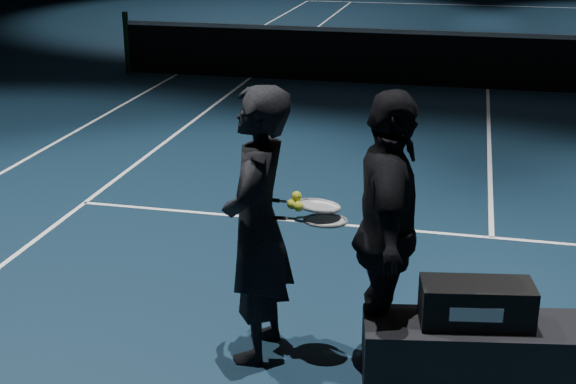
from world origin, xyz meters
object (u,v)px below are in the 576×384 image
(racket_bag, at_px, (476,304))
(player_a, at_px, (257,226))
(player_b, at_px, (387,234))
(tennis_balls, at_px, (296,203))
(player_bench, at_px, (472,352))
(racket_lower, at_px, (326,221))
(racket_upper, at_px, (319,206))

(racket_bag, relative_size, player_a, 0.37)
(player_b, bearing_deg, tennis_balls, 84.50)
(player_a, xyz_separation_m, player_b, (0.85, 0.07, 0.00))
(player_bench, distance_m, player_a, 1.61)
(player_bench, bearing_deg, racket_bag, 0.00)
(player_a, relative_size, racket_lower, 2.76)
(player_bench, relative_size, racket_upper, 2.06)
(player_a, bearing_deg, player_b, 96.67)
(player_b, height_order, racket_lower, player_b)
(player_a, bearing_deg, tennis_balls, 97.79)
(player_bench, relative_size, racket_lower, 2.06)
(player_b, height_order, tennis_balls, player_b)
(racket_bag, height_order, player_a, player_a)
(player_bench, bearing_deg, tennis_balls, 167.19)
(tennis_balls, bearing_deg, racket_bag, -3.02)
(racket_lower, bearing_deg, player_bench, -8.82)
(racket_bag, bearing_deg, racket_lower, 165.98)
(player_b, bearing_deg, player_a, 84.98)
(player_bench, distance_m, racket_lower, 1.27)
(racket_upper, bearing_deg, tennis_balls, -170.43)
(player_bench, xyz_separation_m, racket_upper, (-1.04, 0.11, 0.88))
(player_bench, bearing_deg, player_a, 168.73)
(tennis_balls, bearing_deg, player_bench, -3.02)
(player_b, relative_size, racket_upper, 2.76)
(player_a, bearing_deg, player_bench, 90.61)
(racket_bag, bearing_deg, tennis_balls, 167.19)
(racket_lower, distance_m, tennis_balls, 0.22)
(tennis_balls, bearing_deg, racket_lower, 3.12)
(player_bench, distance_m, tennis_balls, 1.49)
(player_b, bearing_deg, player_bench, -109.73)
(racket_bag, height_order, racket_lower, racket_lower)
(racket_bag, distance_m, racket_upper, 1.17)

